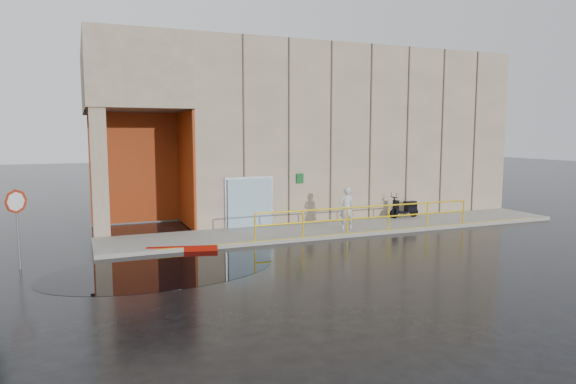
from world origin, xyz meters
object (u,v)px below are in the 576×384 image
object	(u,v)px
person	(347,208)
scooter	(405,203)
red_curb	(182,249)
stop_sign	(17,211)

from	to	relation	value
person	scooter	size ratio (longest dim) A/B	1.11
person	red_curb	distance (m)	6.91
scooter	red_curb	size ratio (longest dim) A/B	0.65
scooter	stop_sign	size ratio (longest dim) A/B	0.65
scooter	red_curb	bearing A→B (deg)	-169.59
person	red_curb	size ratio (longest dim) A/B	0.72
stop_sign	scooter	bearing A→B (deg)	-9.40
stop_sign	red_curb	bearing A→B (deg)	-14.17
stop_sign	red_curb	distance (m)	5.22
person	scooter	distance (m)	4.21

